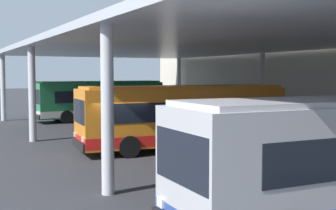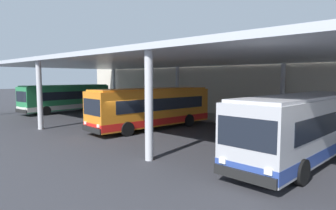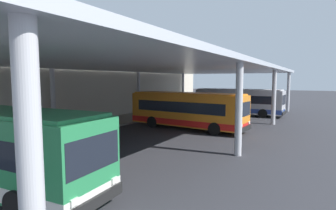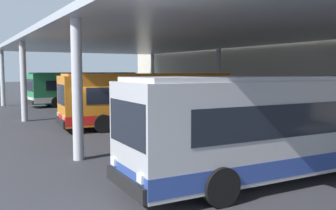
# 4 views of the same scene
# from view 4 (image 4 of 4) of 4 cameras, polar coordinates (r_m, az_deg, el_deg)

# --- Properties ---
(ground_plane) EXTENTS (200.00, 200.00, 0.00)m
(ground_plane) POSITION_cam_4_polar(r_m,az_deg,el_deg) (21.01, -11.75, -3.96)
(ground_plane) COLOR #333338
(platform_kerb) EXTENTS (42.00, 4.50, 0.18)m
(platform_kerb) POSITION_cam_4_polar(r_m,az_deg,el_deg) (27.01, 12.66, -1.74)
(platform_kerb) COLOR gray
(platform_kerb) RESTS_ON ground
(station_building_facade) EXTENTS (48.00, 1.60, 6.86)m
(station_building_facade) POSITION_cam_4_polar(r_m,az_deg,el_deg) (29.12, 17.54, 5.23)
(station_building_facade) COLOR beige
(station_building_facade) RESTS_ON ground
(canopy_shelter) EXTENTS (40.00, 17.00, 5.55)m
(canopy_shelter) POSITION_cam_4_polar(r_m,az_deg,el_deg) (23.13, 1.26, 10.19)
(canopy_shelter) COLOR silver
(canopy_shelter) RESTS_ON ground
(bus_nearest_bay) EXTENTS (3.26, 10.68, 3.17)m
(bus_nearest_bay) POSITION_cam_4_polar(r_m,az_deg,el_deg) (37.07, -12.61, 2.56)
(bus_nearest_bay) COLOR #28844C
(bus_nearest_bay) RESTS_ON ground
(bus_second_bay) EXTENTS (3.31, 10.69, 3.17)m
(bus_second_bay) POSITION_cam_4_polar(r_m,az_deg,el_deg) (22.34, -2.85, 0.97)
(bus_second_bay) COLOR orange
(bus_second_bay) RESTS_ON ground
(bus_middle_bay) EXTENTS (2.98, 10.61, 3.17)m
(bus_middle_bay) POSITION_cam_4_polar(r_m,az_deg,el_deg) (12.11, 17.21, -2.92)
(bus_middle_bay) COLOR #B7B7BC
(bus_middle_bay) RESTS_ON ground
(bench_waiting) EXTENTS (1.80, 0.45, 0.92)m
(bench_waiting) POSITION_cam_4_polar(r_m,az_deg,el_deg) (33.71, 2.96, 0.73)
(bench_waiting) COLOR brown
(bench_waiting) RESTS_ON platform_kerb
(trash_bin) EXTENTS (0.52, 0.52, 0.98)m
(trash_bin) POSITION_cam_4_polar(r_m,az_deg,el_deg) (30.40, 6.52, 0.24)
(trash_bin) COLOR maroon
(trash_bin) RESTS_ON platform_kerb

